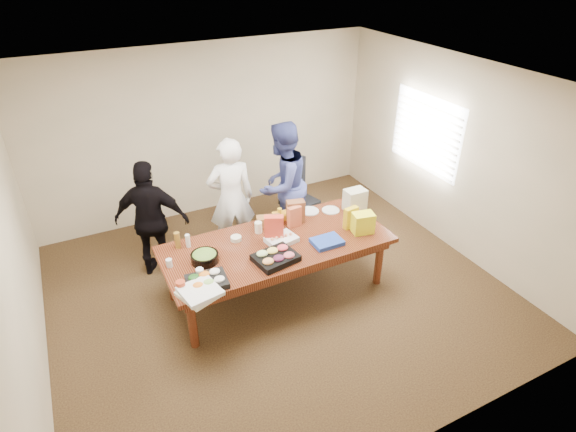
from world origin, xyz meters
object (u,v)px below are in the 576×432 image
person_center (231,199)px  person_right (282,185)px  conference_table (277,267)px  sheet_cake (282,240)px  office_chair (300,199)px  salad_bowl (205,258)px

person_center → person_right: size_ratio=0.95×
conference_table → sheet_cake: (0.06, -0.01, 0.41)m
sheet_cake → office_chair: bearing=43.1°
conference_table → person_right: 1.33m
office_chair → salad_bowl: office_chair is taller
person_center → salad_bowl: (-0.73, -1.05, -0.08)m
conference_table → office_chair: (0.95, 1.19, 0.15)m
person_right → sheet_cake: (-0.54, -1.07, -0.14)m
person_center → salad_bowl: bearing=64.3°
person_right → sheet_cake: bearing=35.3°
conference_table → salad_bowl: salad_bowl is taller
person_right → person_center: bearing=-29.3°
person_right → salad_bowl: (-1.50, -1.04, -0.12)m
conference_table → person_right: person_right is taller
person_center → sheet_cake: person_center is taller
person_right → sheet_cake: person_right is taller
office_chair → person_right: person_right is taller
person_right → office_chair: bearing=172.5°
conference_table → person_right: (0.59, 1.06, 0.55)m
person_right → salad_bowl: bearing=6.5°
sheet_cake → salad_bowl: 0.97m
salad_bowl → office_chair: bearing=32.2°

